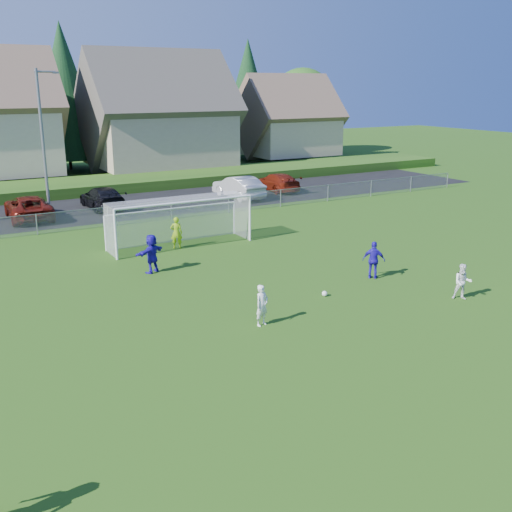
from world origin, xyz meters
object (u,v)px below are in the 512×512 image
object	(u,v)px
car_c	(28,208)
soccer_goal	(178,214)
goalkeeper	(176,233)
player_blue_a	(374,260)
car_f	(239,187)
car_g	(277,182)
car_d	(103,198)
player_blue_b	(152,253)
soccer_ball	(325,294)
player_white_b	(463,282)
player_white_a	(262,305)

from	to	relation	value
car_c	soccer_goal	xyz separation A→B (m)	(5.65, -10.43, 0.89)
car_c	goalkeeper	bearing A→B (deg)	117.44
player_blue_a	car_f	distance (m)	20.00
soccer_goal	car_c	bearing A→B (deg)	118.47
car_g	soccer_goal	size ratio (longest dim) A/B	0.64
car_c	car_g	world-z (taller)	car_c
car_d	player_blue_a	bearing A→B (deg)	104.80
player_blue_b	car_f	xyz separation A→B (m)	(11.93, 14.04, -0.05)
goalkeeper	car_g	bearing A→B (deg)	-113.44
soccer_ball	player_white_b	bearing A→B (deg)	-33.48
player_white_b	goalkeeper	xyz separation A→B (m)	(-6.69, 12.57, 0.11)
soccer_ball	car_g	distance (m)	24.36
player_white_b	goalkeeper	world-z (taller)	goalkeeper
player_blue_b	soccer_ball	bearing A→B (deg)	100.88
car_f	soccer_goal	xyz separation A→B (m)	(-9.04, -10.24, 0.81)
player_white_b	player_blue_b	world-z (taller)	player_blue_b
player_white_b	car_c	distance (m)	26.42
car_c	car_f	bearing A→B (deg)	-179.04
car_f	car_c	bearing A→B (deg)	-4.45
goalkeeper	car_c	size ratio (longest dim) A/B	0.31
player_blue_a	car_c	size ratio (longest dim) A/B	0.31
player_blue_a	car_d	xyz separation A→B (m)	(-5.82, 20.76, -0.09)
soccer_ball	player_blue_a	world-z (taller)	player_blue_a
player_white_b	car_f	xyz separation A→B (m)	(2.71, 23.36, 0.11)
car_c	player_blue_a	bearing A→B (deg)	120.17
car_c	car_f	distance (m)	14.70
player_blue_a	player_blue_b	xyz separation A→B (m)	(-7.97, 5.57, 0.05)
player_blue_b	car_f	distance (m)	18.42
soccer_ball	player_blue_a	size ratio (longest dim) A/B	0.13
car_c	car_g	size ratio (longest dim) A/B	1.10
player_blue_b	car_d	world-z (taller)	player_blue_b
car_f	player_blue_a	bearing A→B (deg)	74.87
player_blue_b	goalkeeper	bearing A→B (deg)	-153.89
player_white_a	goalkeeper	distance (m)	11.03
soccer_ball	player_white_a	size ratio (longest dim) A/B	0.15
player_white_b	soccer_goal	size ratio (longest dim) A/B	0.19
car_c	car_f	xyz separation A→B (m)	(14.70, -0.19, 0.08)
goalkeeper	soccer_goal	distance (m)	1.04
player_blue_a	car_d	distance (m)	21.56
goalkeeper	car_f	distance (m)	14.31
player_white_a	soccer_goal	world-z (taller)	soccer_goal
player_blue_b	car_d	distance (m)	15.34
player_white_b	soccer_ball	bearing A→B (deg)	-175.70
player_blue_a	car_g	size ratio (longest dim) A/B	0.34
soccer_ball	player_blue_b	world-z (taller)	player_blue_b
goalkeeper	car_d	xyz separation A→B (m)	(-0.38, 11.94, -0.09)
soccer_ball	car_c	distance (m)	21.97
soccer_ball	player_blue_b	bearing A→B (deg)	126.85
goalkeeper	car_f	bearing A→B (deg)	-106.20
player_blue_b	car_f	world-z (taller)	player_blue_b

